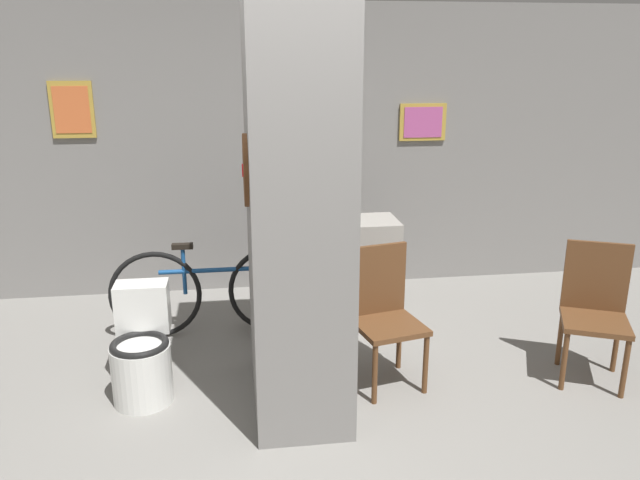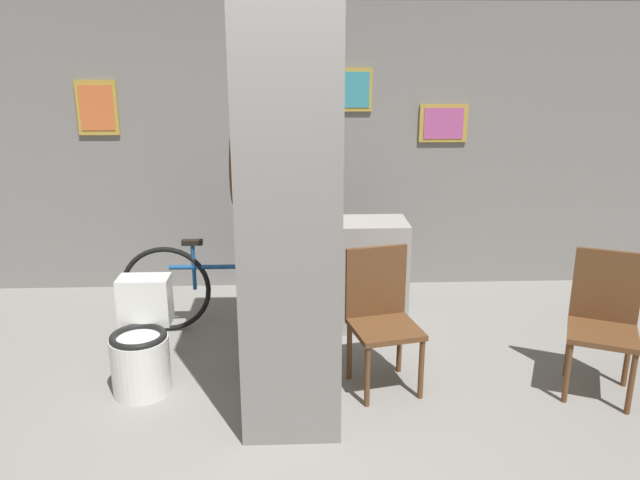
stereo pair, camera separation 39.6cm
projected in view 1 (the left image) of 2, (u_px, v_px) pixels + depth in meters
name	position (u px, v px, depth m)	size (l,w,h in m)	color
ground_plane	(289.00, 447.00, 3.57)	(14.00, 14.00, 0.00)	gray
wall_back	(261.00, 151.00, 5.68)	(8.00, 0.09, 2.60)	gray
pillar_center	(296.00, 204.00, 3.71)	(0.60, 1.06, 2.60)	gray
counter_shelf	(326.00, 274.00, 5.06)	(1.15, 0.44, 0.89)	gray
toilet	(142.00, 353.00, 4.03)	(0.38, 0.54, 0.72)	silver
chair_near_pillar	(383.00, 311.00, 4.17)	(0.51, 0.51, 0.94)	brown
chair_by_doorway	(595.00, 307.00, 4.23)	(0.56, 0.56, 0.94)	brown
bicycle	(215.00, 291.00, 4.91)	(1.63, 0.42, 0.77)	black
bottle_tall	(306.00, 206.00, 4.93)	(0.08, 0.08, 0.31)	silver
bottle_short	(291.00, 211.00, 4.91)	(0.08, 0.08, 0.24)	#267233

